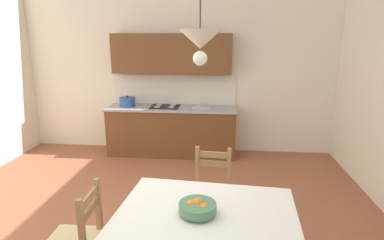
# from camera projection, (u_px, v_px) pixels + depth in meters

# --- Properties ---
(wall_back) EXTENTS (6.37, 0.12, 4.11)m
(wall_back) POSITION_uv_depth(u_px,v_px,m) (178.00, 42.00, 5.79)
(wall_back) COLOR silver
(wall_back) RESTS_ON ground_plane
(kitchen_cabinetry) EXTENTS (2.36, 0.63, 2.20)m
(kitchen_cabinetry) POSITION_uv_depth(u_px,v_px,m) (172.00, 109.00, 5.78)
(kitchen_cabinetry) COLOR brown
(kitchen_cabinetry) RESTS_ON ground_plane
(dining_table) EXTENTS (1.52, 1.16, 0.75)m
(dining_table) POSITION_uv_depth(u_px,v_px,m) (206.00, 224.00, 2.57)
(dining_table) COLOR brown
(dining_table) RESTS_ON ground_plane
(dining_chair_tv_side) EXTENTS (0.43, 0.43, 0.93)m
(dining_chair_tv_side) POSITION_uv_depth(u_px,v_px,m) (77.00, 240.00, 2.67)
(dining_chair_tv_side) COLOR #D1BC89
(dining_chair_tv_side) RESTS_ON ground_plane
(dining_chair_kitchen_side) EXTENTS (0.45, 0.45, 0.93)m
(dining_chair_kitchen_side) POSITION_uv_depth(u_px,v_px,m) (211.00, 193.00, 3.50)
(dining_chair_kitchen_side) COLOR #D1BC89
(dining_chair_kitchen_side) RESTS_ON ground_plane
(fruit_bowl) EXTENTS (0.30, 0.30, 0.12)m
(fruit_bowl) POSITION_uv_depth(u_px,v_px,m) (198.00, 207.00, 2.49)
(fruit_bowl) COLOR #4C7F5B
(fruit_bowl) RESTS_ON dining_table
(pendant_lamp) EXTENTS (0.32, 0.32, 0.80)m
(pendant_lamp) POSITION_uv_depth(u_px,v_px,m) (200.00, 41.00, 2.31)
(pendant_lamp) COLOR black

